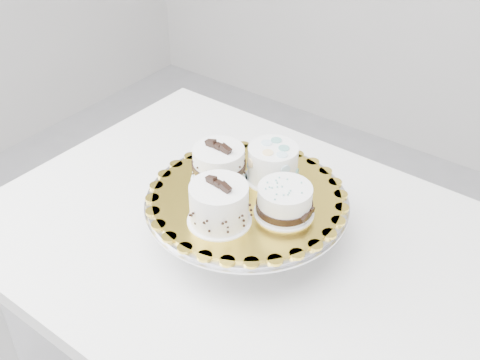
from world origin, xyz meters
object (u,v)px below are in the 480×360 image
Objects in this scene: cake_banded at (219,166)px; cake_dots at (273,163)px; table at (271,276)px; cake_stand at (247,211)px; cake_ribbon at (285,201)px; cake_swirl at (219,205)px; cake_board at (247,197)px.

cake_banded is 0.88× the size of cake_dots.
table is 0.24m from cake_dots.
cake_stand is 3.38× the size of cake_ribbon.
cake_stand is at bearing 99.66° from cake_swirl.
cake_ribbon is (0.09, -0.00, 0.07)m from cake_stand.
table is at bearing 9.61° from cake_board.
table is 3.10× the size of cake_stand.
cake_banded is 0.97× the size of cake_ribbon.
cake_ribbon is (0.08, -0.08, -0.01)m from cake_dots.
cake_banded reaches higher than cake_dots.
cake_swirl reaches higher than cake_stand.
cake_swirl is at bearing -116.05° from table.
cake_stand is 0.10m from cake_banded.
cake_banded is 0.11m from cake_dots.
cake_ribbon is at bearing -2.19° from cake_banded.
cake_ribbon is (0.09, -0.00, 0.03)m from cake_board.
table is at bearing 9.61° from cake_stand.
cake_board is at bearing 90.00° from cake_stand.
cake_dots is at bearing 85.25° from cake_board.
cake_board is 3.11× the size of cake_ribbon.
cake_banded is (-0.07, 0.01, 0.04)m from cake_board.
cake_banded reaches higher than cake_board.
cake_stand is at bearing -90.00° from cake_board.
cake_banded reaches higher than table.
cake_stand is 3.49× the size of cake_banded.
cake_banded is at bearing 174.25° from cake_stand.
cake_banded is (-0.13, -0.00, 0.22)m from table.
cake_dots is (0.01, 0.08, 0.04)m from cake_board.
cake_board is 0.09m from cake_ribbon.
cake_ribbon is at bearing -22.12° from cake_dots.
cake_board is at bearing -169.36° from table.
cake_swirl is 0.17m from cake_dots.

